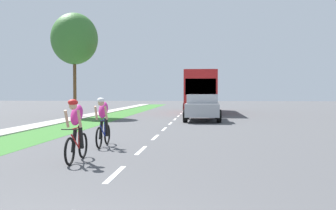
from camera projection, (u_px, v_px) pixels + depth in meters
ground_plane at (172, 122)px, 23.58m from camera, size 120.00×120.00×0.00m
grass_verge at (92, 121)px, 24.02m from camera, size 2.45×70.00×0.01m
sidewalk_concrete at (62, 121)px, 24.18m from camera, size 1.27×70.00×0.10m
lane_markings_center at (177, 118)px, 27.56m from camera, size 0.12×54.30×0.01m
cyclist_lead at (76, 130)px, 9.86m from camera, size 0.42×1.72×1.58m
cyclist_trailing at (103, 121)px, 12.71m from camera, size 0.42×1.72×1.58m
pickup_silver at (202, 107)px, 24.41m from camera, size 2.22×5.10×1.64m
bus_red at (201, 90)px, 34.70m from camera, size 2.78×11.60×3.48m
street_tree_near at (74, 39)px, 28.83m from camera, size 3.40×3.40×7.55m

